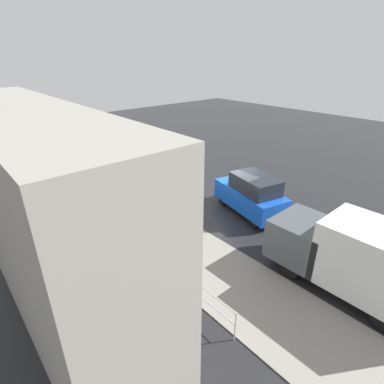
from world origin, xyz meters
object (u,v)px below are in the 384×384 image
object	(u,v)px
moving_hatchback	(251,194)
delivery_truck	(357,257)
sign_post	(129,174)
pedestrian	(134,183)
fire_hydrant	(144,193)

from	to	relation	value
moving_hatchback	delivery_truck	distance (m)	6.00
sign_post	moving_hatchback	bearing A→B (deg)	-142.77
delivery_truck	sign_post	xyz separation A→B (m)	(10.82, 2.10, 0.20)
moving_hatchback	sign_post	distance (m)	6.44
pedestrian	sign_post	xyz separation A→B (m)	(-0.62, 0.65, 0.90)
moving_hatchback	delivery_truck	world-z (taller)	delivery_truck
delivery_truck	sign_post	world-z (taller)	delivery_truck
delivery_truck	fire_hydrant	world-z (taller)	delivery_truck
moving_hatchback	sign_post	world-z (taller)	sign_post
delivery_truck	sign_post	distance (m)	11.03
fire_hydrant	pedestrian	xyz separation A→B (m)	(0.91, 0.01, 0.28)
moving_hatchback	sign_post	xyz separation A→B (m)	(5.11, 3.88, 0.55)
pedestrian	sign_post	size ratio (longest dim) A/B	0.51
sign_post	pedestrian	bearing A→B (deg)	-46.27
moving_hatchback	delivery_truck	bearing A→B (deg)	162.66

